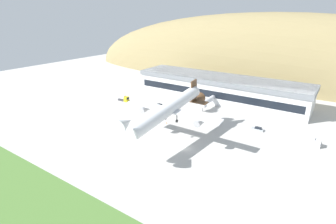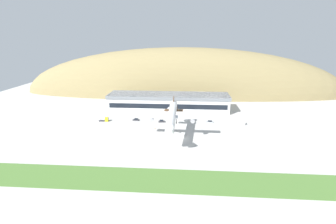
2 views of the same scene
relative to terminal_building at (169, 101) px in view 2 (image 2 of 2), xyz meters
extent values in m
plane|color=#B7B5AF|center=(12.91, -57.35, -7.11)|extent=(377.07, 377.07, 0.00)
cube|color=#4C7533|center=(12.91, -101.25, -7.07)|extent=(339.36, 18.04, 0.08)
ellipsoid|color=olive|center=(9.12, 58.37, -7.11)|extent=(309.49, 59.63, 89.01)
cube|color=silver|center=(0.00, 0.02, -0.83)|extent=(89.37, 20.56, 12.55)
cube|color=slate|center=(0.00, 0.02, 4.32)|extent=(90.57, 21.76, 2.26)
cube|color=black|center=(0.00, -10.31, -1.46)|extent=(85.80, 0.16, 3.51)
cylinder|color=silver|center=(1.25, -16.14, -3.11)|extent=(2.60, 11.76, 2.60)
cube|color=silver|center=(1.25, -22.02, -3.11)|extent=(3.38, 2.86, 2.86)
cylinder|color=slate|center=(1.25, -21.52, -5.11)|extent=(0.36, 0.36, 4.00)
cylinder|color=silver|center=(6.04, -57.87, 6.07)|extent=(4.36, 37.65, 8.32)
cone|color=silver|center=(6.04, -78.84, 8.32)|extent=(4.27, 5.22, 4.76)
cone|color=#4C331E|center=(6.04, -36.46, 3.77)|extent=(4.27, 6.09, 4.85)
cube|color=#4C331E|center=(6.04, -39.92, 8.38)|extent=(0.50, 4.80, 8.84)
cube|color=#4C331E|center=(6.04, -39.71, 4.12)|extent=(11.33, 3.07, 0.68)
cube|color=silver|center=(6.04, -56.01, 5.11)|extent=(37.49, 3.63, 0.83)
cylinder|color=#9E9EA3|center=(-5.20, -56.54, 3.62)|extent=(2.30, 3.82, 2.67)
cylinder|color=#9E9EA3|center=(17.29, -56.54, 3.62)|extent=(2.30, 3.82, 2.67)
cylinder|color=#2D2D2D|center=(3.65, -56.01, 2.81)|extent=(0.28, 0.28, 2.20)
cylinder|color=#2D2D2D|center=(3.65, -56.01, 1.71)|extent=(0.45, 1.10, 1.10)
cylinder|color=#2D2D2D|center=(8.44, -56.01, 2.81)|extent=(0.28, 0.28, 2.20)
cylinder|color=#2D2D2D|center=(8.44, -56.01, 1.71)|extent=(0.45, 1.10, 1.10)
cylinder|color=#2D2D2D|center=(6.04, -70.88, 4.52)|extent=(0.22, 0.22, 1.98)
cylinder|color=#2D2D2D|center=(6.04, -70.88, 3.53)|extent=(0.30, 0.82, 0.82)
cube|color=#999EA3|center=(28.96, -28.27, -6.71)|extent=(4.63, 1.73, 0.79)
cube|color=black|center=(29.19, -28.26, -6.00)|extent=(2.56, 1.44, 0.64)
cube|color=#333338|center=(-2.27, -29.43, -6.68)|extent=(4.47, 2.24, 0.85)
cube|color=black|center=(-2.49, -29.45, -5.90)|extent=(2.51, 1.79, 0.70)
cube|color=#333338|center=(-19.92, -27.33, -6.70)|extent=(4.30, 2.14, 0.81)
cube|color=black|center=(-19.71, -27.34, -5.96)|extent=(2.40, 1.74, 0.67)
cube|color=gold|center=(-38.98, -30.41, -5.78)|extent=(2.04, 2.38, 2.65)
cube|color=black|center=(-37.99, -30.36, -5.30)|extent=(0.18, 1.94, 1.17)
cube|color=#38383D|center=(-41.99, -30.57, -6.66)|extent=(4.20, 2.26, 0.90)
cylinder|color=silver|center=(-41.99, -30.57, -5.12)|extent=(4.00, 2.36, 2.17)
cube|color=silver|center=(50.23, -30.63, -5.82)|extent=(2.21, 2.53, 2.57)
cube|color=black|center=(51.28, -30.70, -5.36)|extent=(0.23, 2.03, 1.13)
cube|color=silver|center=(47.06, -30.39, -5.58)|extent=(4.49, 2.70, 3.05)
cube|color=orange|center=(-5.03, -42.62, -7.09)|extent=(0.52, 0.52, 0.03)
cone|color=orange|center=(-5.03, -42.62, -6.80)|extent=(0.40, 0.40, 0.55)
camera|label=1|loc=(52.60, -126.73, 36.58)|focal=28.00mm
camera|label=2|loc=(14.12, -192.26, 47.72)|focal=28.00mm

